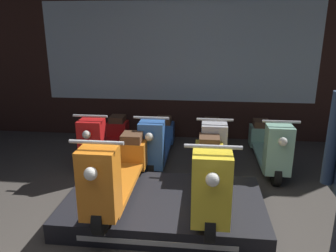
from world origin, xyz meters
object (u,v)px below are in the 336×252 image
object	(u,v)px
scooter_backrow_0	(106,139)
scooter_backrow_1	(158,141)
scooter_display_left	(118,171)
scooter_backrow_3	(268,145)
scooter_backrow_2	(212,143)
scooter_display_right	(210,175)

from	to	relation	value
scooter_backrow_0	scooter_backrow_1	distance (m)	0.81
scooter_backrow_0	scooter_display_left	bearing A→B (deg)	-68.67
scooter_display_left	scooter_backrow_3	bearing A→B (deg)	40.34
scooter_backrow_0	scooter_backrow_2	distance (m)	1.62
scooter_backrow_0	scooter_backrow_2	xyz separation A→B (m)	(1.62, 0.00, 0.00)
scooter_display_right	scooter_backrow_1	xyz separation A→B (m)	(-0.75, 1.55, -0.21)
scooter_backrow_3	scooter_display_left	bearing A→B (deg)	-139.66
scooter_display_left	scooter_backrow_0	distance (m)	1.68
scooter_backrow_0	scooter_backrow_1	bearing A→B (deg)	0.00
scooter_display_right	scooter_backrow_1	distance (m)	1.74
scooter_display_left	scooter_backrow_2	distance (m)	1.87
scooter_display_left	scooter_backrow_1	xyz separation A→B (m)	(0.21, 1.55, -0.21)
scooter_display_left	scooter_backrow_1	world-z (taller)	scooter_display_left
scooter_display_left	scooter_backrow_0	bearing A→B (deg)	111.33
scooter_display_left	scooter_backrow_0	xyz separation A→B (m)	(-0.61, 1.55, -0.21)
scooter_display_right	scooter_backrow_0	xyz separation A→B (m)	(-1.56, 1.55, -0.21)
scooter_backrow_0	scooter_backrow_2	bearing A→B (deg)	0.00
scooter_display_left	scooter_backrow_3	distance (m)	2.41
scooter_backrow_1	scooter_backrow_3	xyz separation A→B (m)	(1.62, 0.00, 0.00)
scooter_backrow_1	scooter_backrow_2	distance (m)	0.81
scooter_display_right	scooter_backrow_3	distance (m)	1.79
scooter_display_right	scooter_backrow_0	bearing A→B (deg)	135.11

